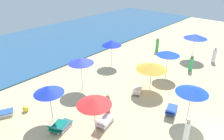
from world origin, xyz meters
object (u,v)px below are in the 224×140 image
beachgoer_2 (191,64)px  beachgoer_1 (187,132)px  lounge_chair_2_0 (1,112)px  umbrella_9 (196,36)px  umbrella_6 (112,43)px  beachgoer_0 (157,45)px  umbrella_4 (168,53)px  beach_ball_0 (26,109)px  umbrella_0 (152,66)px  umbrella_5 (94,102)px  lounge_chair_7_1 (57,127)px  umbrella_3 (81,61)px  lounge_chair_0_0 (137,91)px  lounge_chair_5_1 (104,121)px  lounge_chair_7_0 (62,126)px  beachgoer_4 (108,106)px  umbrella_1 (192,90)px  lounge_chair_1_0 (171,110)px  umbrella_7 (49,90)px  beachgoer_3 (214,56)px

beachgoer_2 → beachgoer_1: bearing=137.2°
lounge_chair_2_0 → umbrella_9: umbrella_9 is taller
umbrella_6 → beachgoer_0: size_ratio=1.54×
umbrella_4 → beach_ball_0: (-10.79, 4.58, -2.04)m
umbrella_0 → lounge_chair_2_0: (-9.26, 5.44, -1.76)m
umbrella_4 → umbrella_6: (-1.32, 5.22, 0.07)m
umbrella_5 → umbrella_9: size_ratio=0.93×
lounge_chair_7_1 → beachgoer_0: beachgoer_0 is taller
umbrella_6 → umbrella_3: bearing=-165.4°
lounge_chair_0_0 → lounge_chair_5_1: bearing=71.0°
lounge_chair_7_0 → beachgoer_4: bearing=-127.5°
lounge_chair_7_0 → lounge_chair_7_1: 0.29m
umbrella_1 → umbrella_3: 8.10m
umbrella_3 → umbrella_4: umbrella_3 is taller
beachgoer_4 → lounge_chair_2_0: bearing=-72.4°
beachgoer_1 → beach_ball_0: (-4.32, 9.31, -0.61)m
lounge_chair_0_0 → lounge_chair_1_0: size_ratio=0.98×
umbrella_1 → lounge_chair_7_1: (-6.08, 5.37, -1.93)m
lounge_chair_1_0 → beachgoer_1: (-1.96, -1.85, 0.55)m
umbrella_1 → umbrella_7: 8.54m
umbrella_5 → beach_ball_0: size_ratio=6.26×
lounge_chair_1_0 → umbrella_3: umbrella_3 is taller
umbrella_3 → umbrella_7: bearing=-158.2°
umbrella_0 → lounge_chair_0_0: bearing=158.6°
lounge_chair_0_0 → umbrella_4: bearing=-121.0°
umbrella_1 → lounge_chair_2_0: 12.14m
beachgoer_2 → lounge_chair_7_1: bearing=104.6°
umbrella_1 → lounge_chair_7_0: size_ratio=1.69×
lounge_chair_7_0 → beachgoer_4: beachgoer_4 is taller
umbrella_5 → lounge_chair_2_0: bearing=116.0°
umbrella_0 → umbrella_1: 4.10m
beachgoer_0 → beach_ball_0: size_ratio=4.20×
lounge_chair_5_1 → beachgoer_1: bearing=-169.4°
lounge_chair_2_0 → umbrella_4: umbrella_4 is taller
lounge_chair_5_1 → beachgoer_4: beachgoer_4 is taller
umbrella_4 → beachgoer_4: umbrella_4 is taller
umbrella_6 → beachgoer_4: bearing=-140.2°
umbrella_1 → beachgoer_1: bearing=-158.9°
umbrella_7 → lounge_chair_7_1: bearing=-110.3°
umbrella_5 → umbrella_6: umbrella_6 is taller
beachgoer_4 → lounge_chair_0_0: bearing=157.0°
lounge_chair_0_0 → beachgoer_0: 9.52m
lounge_chair_5_1 → umbrella_7: umbrella_7 is taller
umbrella_9 → beachgoer_0: umbrella_9 is taller
lounge_chair_2_0 → beachgoer_3: beachgoer_3 is taller
lounge_chair_5_1 → umbrella_7: bearing=21.1°
lounge_chair_7_0 → beach_ball_0: (-0.55, 3.29, -0.03)m
umbrella_9 → beachgoer_4: bearing=179.1°
umbrella_3 → beachgoer_0: size_ratio=1.59×
umbrella_1 → beachgoer_1: umbrella_1 is taller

